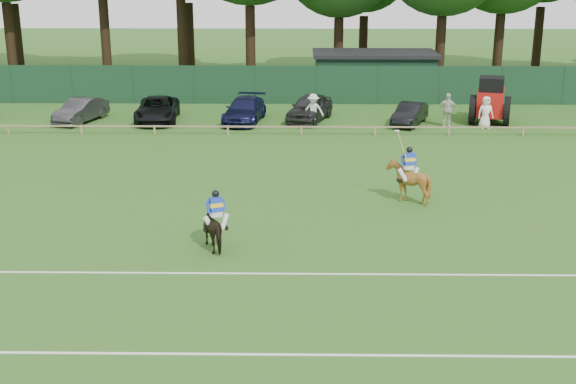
{
  "coord_description": "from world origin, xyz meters",
  "views": [
    {
      "loc": [
        0.89,
        -22.86,
        9.43
      ],
      "look_at": [
        0.5,
        3.0,
        1.4
      ],
      "focal_mm": 48.0,
      "sensor_mm": 36.0,
      "label": 1
    }
  ],
  "objects_px": {
    "spectator_right": "(486,112)",
    "tractor": "(490,101)",
    "hatch_grey": "(310,108)",
    "estate_black": "(410,114)",
    "sedan_grey": "(81,110)",
    "sedan_navy": "(245,110)",
    "spectator_left": "(313,110)",
    "horse_chestnut": "(408,181)",
    "spectator_mid": "(447,110)",
    "utility_shed": "(374,74)",
    "suv_black": "(157,109)",
    "horse_dark": "(217,228)"
  },
  "relations": [
    {
      "from": "tractor",
      "to": "utility_shed",
      "type": "bearing_deg",
      "value": 139.36
    },
    {
      "from": "horse_dark",
      "to": "tractor",
      "type": "height_order",
      "value": "tractor"
    },
    {
      "from": "horse_chestnut",
      "to": "sedan_navy",
      "type": "bearing_deg",
      "value": -77.7
    },
    {
      "from": "sedan_grey",
      "to": "spectator_left",
      "type": "xyz_separation_m",
      "value": [
        13.56,
        -0.97,
        0.25
      ]
    },
    {
      "from": "horse_chestnut",
      "to": "estate_black",
      "type": "height_order",
      "value": "horse_chestnut"
    },
    {
      "from": "horse_chestnut",
      "to": "spectator_left",
      "type": "distance_m",
      "value": 14.4
    },
    {
      "from": "sedan_grey",
      "to": "hatch_grey",
      "type": "bearing_deg",
      "value": 19.16
    },
    {
      "from": "hatch_grey",
      "to": "sedan_grey",
      "type": "bearing_deg",
      "value": -159.52
    },
    {
      "from": "spectator_mid",
      "to": "spectator_left",
      "type": "bearing_deg",
      "value": -172.96
    },
    {
      "from": "horse_dark",
      "to": "spectator_left",
      "type": "relative_size",
      "value": 0.92
    },
    {
      "from": "suv_black",
      "to": "hatch_grey",
      "type": "distance_m",
      "value": 8.94
    },
    {
      "from": "horse_dark",
      "to": "horse_chestnut",
      "type": "distance_m",
      "value": 8.73
    },
    {
      "from": "hatch_grey",
      "to": "estate_black",
      "type": "relative_size",
      "value": 1.21
    },
    {
      "from": "sedan_grey",
      "to": "hatch_grey",
      "type": "height_order",
      "value": "hatch_grey"
    },
    {
      "from": "sedan_navy",
      "to": "hatch_grey",
      "type": "bearing_deg",
      "value": 13.71
    },
    {
      "from": "sedan_grey",
      "to": "estate_black",
      "type": "xyz_separation_m",
      "value": [
        19.12,
        -0.48,
        -0.06
      ]
    },
    {
      "from": "horse_dark",
      "to": "sedan_navy",
      "type": "height_order",
      "value": "horse_dark"
    },
    {
      "from": "sedan_navy",
      "to": "spectator_mid",
      "type": "xyz_separation_m",
      "value": [
        11.55,
        -1.22,
        0.27
      ]
    },
    {
      "from": "spectator_right",
      "to": "utility_shed",
      "type": "height_order",
      "value": "utility_shed"
    },
    {
      "from": "sedan_grey",
      "to": "spectator_mid",
      "type": "xyz_separation_m",
      "value": [
        21.12,
        -1.12,
        0.3
      ]
    },
    {
      "from": "spectator_left",
      "to": "utility_shed",
      "type": "distance_m",
      "value": 10.68
    },
    {
      "from": "horse_dark",
      "to": "hatch_grey",
      "type": "distance_m",
      "value": 20.87
    },
    {
      "from": "spectator_right",
      "to": "tractor",
      "type": "xyz_separation_m",
      "value": [
        0.61,
        1.55,
        0.37
      ]
    },
    {
      "from": "horse_chestnut",
      "to": "tractor",
      "type": "relative_size",
      "value": 0.46
    },
    {
      "from": "sedan_grey",
      "to": "spectator_right",
      "type": "bearing_deg",
      "value": 13.5
    },
    {
      "from": "hatch_grey",
      "to": "spectator_mid",
      "type": "relative_size",
      "value": 2.33
    },
    {
      "from": "horse_dark",
      "to": "estate_black",
      "type": "distance_m",
      "value": 21.64
    },
    {
      "from": "suv_black",
      "to": "spectator_right",
      "type": "bearing_deg",
      "value": -9.45
    },
    {
      "from": "horse_chestnut",
      "to": "utility_shed",
      "type": "distance_m",
      "value": 23.74
    },
    {
      "from": "sedan_grey",
      "to": "spectator_right",
      "type": "xyz_separation_m",
      "value": [
        23.22,
        -1.45,
        0.23
      ]
    },
    {
      "from": "suv_black",
      "to": "sedan_navy",
      "type": "height_order",
      "value": "same"
    },
    {
      "from": "spectator_right",
      "to": "utility_shed",
      "type": "xyz_separation_m",
      "value": [
        -5.34,
        10.22,
        0.63
      ]
    },
    {
      "from": "hatch_grey",
      "to": "sedan_navy",
      "type": "bearing_deg",
      "value": -155.85
    },
    {
      "from": "sedan_grey",
      "to": "utility_shed",
      "type": "bearing_deg",
      "value": 43.19
    },
    {
      "from": "sedan_navy",
      "to": "utility_shed",
      "type": "bearing_deg",
      "value": 54.13
    },
    {
      "from": "estate_black",
      "to": "spectator_mid",
      "type": "bearing_deg",
      "value": 5.01
    },
    {
      "from": "sedan_grey",
      "to": "spectator_mid",
      "type": "height_order",
      "value": "spectator_mid"
    },
    {
      "from": "hatch_grey",
      "to": "spectator_left",
      "type": "xyz_separation_m",
      "value": [
        0.18,
        -1.46,
        0.15
      ]
    },
    {
      "from": "spectator_right",
      "to": "tractor",
      "type": "height_order",
      "value": "tractor"
    },
    {
      "from": "sedan_navy",
      "to": "estate_black",
      "type": "bearing_deg",
      "value": 4.45
    },
    {
      "from": "horse_chestnut",
      "to": "tractor",
      "type": "xyz_separation_m",
      "value": [
        6.76,
        15.05,
        0.43
      ]
    },
    {
      "from": "sedan_navy",
      "to": "hatch_grey",
      "type": "xyz_separation_m",
      "value": [
        3.8,
        0.38,
        0.07
      ]
    },
    {
      "from": "hatch_grey",
      "to": "estate_black",
      "type": "distance_m",
      "value": 5.83
    },
    {
      "from": "spectator_mid",
      "to": "utility_shed",
      "type": "relative_size",
      "value": 0.23
    },
    {
      "from": "spectator_mid",
      "to": "horse_dark",
      "type": "bearing_deg",
      "value": -112.14
    },
    {
      "from": "horse_chestnut",
      "to": "spectator_right",
      "type": "xyz_separation_m",
      "value": [
        6.15,
        13.5,
        0.06
      ]
    },
    {
      "from": "sedan_grey",
      "to": "tractor",
      "type": "distance_m",
      "value": 23.84
    },
    {
      "from": "horse_chestnut",
      "to": "hatch_grey",
      "type": "distance_m",
      "value": 15.87
    },
    {
      "from": "suv_black",
      "to": "spectator_left",
      "type": "distance_m",
      "value": 9.2
    },
    {
      "from": "suv_black",
      "to": "sedan_navy",
      "type": "distance_m",
      "value": 5.13
    }
  ]
}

